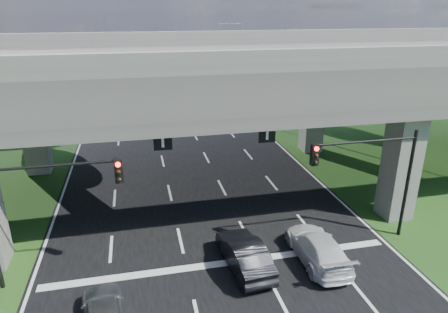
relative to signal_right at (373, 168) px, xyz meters
name	(u,v)px	position (x,y,z in m)	size (l,w,h in m)	color
road	(201,203)	(-7.82, 6.06, -4.17)	(18.00, 120.00, 0.03)	black
overpass	(193,73)	(-7.82, 8.06, 3.73)	(80.00, 15.00, 10.00)	#3A3735
signal_right	(373,168)	(0.00, 0.00, 0.00)	(5.76, 0.54, 6.00)	black
signal_left	(40,199)	(-15.65, 0.00, 0.00)	(5.76, 0.54, 6.00)	black
streetlight_far	(279,72)	(2.27, 20.06, 1.66)	(3.38, 0.25, 10.00)	gray
streetlight_beyond	(237,54)	(2.27, 36.06, 1.66)	(3.38, 0.25, 10.00)	gray
tree_left_near	(15,90)	(-21.78, 22.06, 0.63)	(4.50, 4.50, 7.80)	black
tree_left_mid	(5,83)	(-24.78, 30.06, -0.01)	(3.91, 3.90, 6.76)	black
tree_left_far	(56,63)	(-20.78, 38.06, 0.95)	(4.80, 4.80, 8.32)	black
tree_right_near	(292,79)	(5.22, 24.06, 0.31)	(4.20, 4.20, 7.28)	black
tree_right_mid	(290,70)	(8.22, 32.06, -0.01)	(3.91, 3.90, 6.76)	black
tree_right_far	(244,58)	(4.22, 40.06, 0.63)	(4.50, 4.50, 7.80)	black
car_dark	(244,254)	(-6.92, -0.94, -3.42)	(1.57, 4.50, 1.48)	black
car_white	(317,247)	(-3.27, -1.17, -3.45)	(1.98, 4.86, 1.41)	silver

